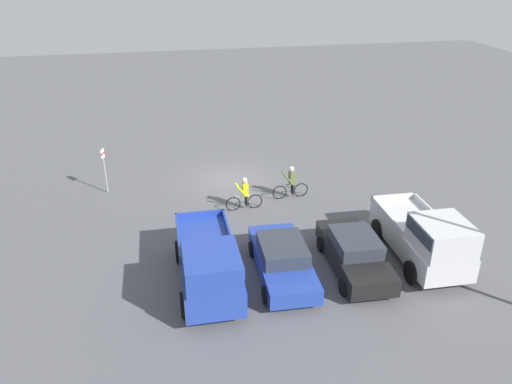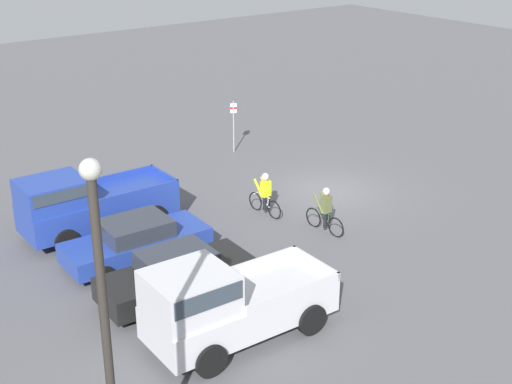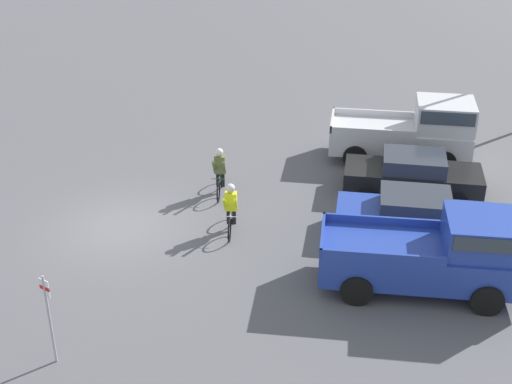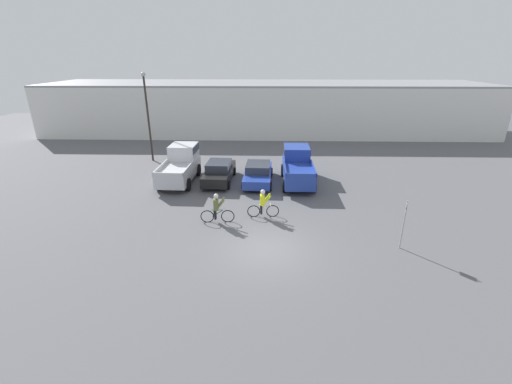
% 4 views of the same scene
% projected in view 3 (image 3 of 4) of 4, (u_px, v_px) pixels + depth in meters
% --- Properties ---
extents(ground_plane, '(80.00, 80.00, 0.00)m').
position_uv_depth(ground_plane, '(122.00, 227.00, 22.49)').
color(ground_plane, '#56565B').
extents(pickup_truck_0, '(2.36, 5.21, 2.40)m').
position_uv_depth(pickup_truck_0, '(415.00, 130.00, 26.35)').
color(pickup_truck_0, silver).
rests_on(pickup_truck_0, ground_plane).
extents(sedan_0, '(2.13, 4.68, 1.47)m').
position_uv_depth(sedan_0, '(413.00, 175.00, 24.16)').
color(sedan_0, black).
rests_on(sedan_0, ground_plane).
extents(sedan_1, '(2.16, 4.78, 1.42)m').
position_uv_depth(sedan_1, '(414.00, 215.00, 21.73)').
color(sedan_1, '#233D9E').
rests_on(sedan_1, ground_plane).
extents(pickup_truck_1, '(2.25, 5.41, 2.29)m').
position_uv_depth(pickup_truck_1, '(440.00, 252.00, 18.99)').
color(pickup_truck_1, '#233D9E').
rests_on(pickup_truck_1, ground_plane).
extents(cyclist_0, '(1.79, 0.47, 1.66)m').
position_uv_depth(cyclist_0, '(231.00, 207.00, 21.91)').
color(cyclist_0, black).
rests_on(cyclist_0, ground_plane).
extents(cyclist_1, '(1.85, 0.47, 1.69)m').
position_uv_depth(cyclist_1, '(220.00, 171.00, 24.17)').
color(cyclist_1, black).
rests_on(cyclist_1, ground_plane).
extents(fire_lane_sign, '(0.15, 0.28, 2.44)m').
position_uv_depth(fire_lane_sign, '(48.00, 311.00, 16.23)').
color(fire_lane_sign, '#9E9EA3').
rests_on(fire_lane_sign, ground_plane).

